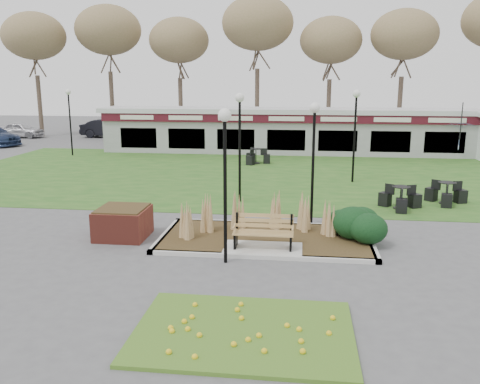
# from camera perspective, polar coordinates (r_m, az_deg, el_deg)

# --- Properties ---
(ground) EXTENTS (100.00, 100.00, 0.00)m
(ground) POSITION_cam_1_polar(r_m,az_deg,el_deg) (14.35, 2.55, -6.94)
(ground) COLOR #515154
(ground) RESTS_ON ground
(lawn) EXTENTS (34.00, 16.00, 0.02)m
(lawn) POSITION_cam_1_polar(r_m,az_deg,el_deg) (25.95, 4.66, 1.96)
(lawn) COLOR #22551B
(lawn) RESTS_ON ground
(flower_bed) EXTENTS (4.20, 3.00, 0.16)m
(flower_bed) POSITION_cam_1_polar(r_m,az_deg,el_deg) (10.12, 0.41, -15.28)
(flower_bed) COLOR #436F1F
(flower_bed) RESTS_ON ground
(planting_bed) EXTENTS (6.75, 3.40, 1.27)m
(planting_bed) POSITION_cam_1_polar(r_m,az_deg,el_deg) (15.48, 7.68, -4.14)
(planting_bed) COLOR #372816
(planting_bed) RESTS_ON ground
(park_bench) EXTENTS (1.70, 0.66, 0.93)m
(park_bench) POSITION_cam_1_polar(r_m,az_deg,el_deg) (14.40, 2.65, -4.40)
(park_bench) COLOR #AA894D
(park_bench) RESTS_ON ground
(brick_planter) EXTENTS (1.50, 1.50, 0.95)m
(brick_planter) POSITION_cam_1_polar(r_m,az_deg,el_deg) (16.06, -13.02, -3.33)
(brick_planter) COLOR maroon
(brick_planter) RESTS_ON ground
(food_pavilion) EXTENTS (24.60, 3.40, 2.90)m
(food_pavilion) POSITION_cam_1_polar(r_m,az_deg,el_deg) (33.62, 5.30, 6.92)
(food_pavilion) COLOR gray
(food_pavilion) RESTS_ON ground
(tree_backdrop) EXTENTS (47.24, 5.24, 10.36)m
(tree_backdrop) POSITION_cam_1_polar(r_m,az_deg,el_deg) (41.64, 5.88, 17.49)
(tree_backdrop) COLOR #47382B
(tree_backdrop) RESTS_ON ground
(lamp_post_near_left) EXTENTS (0.34, 0.34, 4.05)m
(lamp_post_near_left) POSITION_cam_1_polar(r_m,az_deg,el_deg) (16.79, 8.29, 6.18)
(lamp_post_near_left) COLOR black
(lamp_post_near_left) RESTS_ON ground
(lamp_post_near_right) EXTENTS (0.34, 0.34, 4.08)m
(lamp_post_near_right) POSITION_cam_1_polar(r_m,az_deg,el_deg) (12.96, -1.71, 4.50)
(lamp_post_near_right) COLOR black
(lamp_post_near_right) RESTS_ON ground
(lamp_post_mid_right) EXTENTS (0.35, 0.35, 4.27)m
(lamp_post_mid_right) POSITION_cam_1_polar(r_m,az_deg,el_deg) (19.71, -0.04, 7.71)
(lamp_post_mid_right) COLOR black
(lamp_post_mid_right) RESTS_ON ground
(lamp_post_far_right) EXTENTS (0.36, 0.36, 4.30)m
(lamp_post_far_right) POSITION_cam_1_polar(r_m,az_deg,el_deg) (24.17, 12.85, 8.37)
(lamp_post_far_right) COLOR black
(lamp_post_far_right) RESTS_ON ground
(lamp_post_far_left) EXTENTS (0.34, 0.34, 4.15)m
(lamp_post_far_left) POSITION_cam_1_polar(r_m,az_deg,el_deg) (33.81, -18.63, 8.98)
(lamp_post_far_left) COLOR black
(lamp_post_far_left) RESTS_ON ground
(bistro_set_b) EXTENTS (1.45, 1.59, 0.85)m
(bistro_set_b) POSITION_cam_1_polar(r_m,az_deg,el_deg) (29.22, 1.80, 3.78)
(bistro_set_b) COLOR black
(bistro_set_b) RESTS_ON ground
(bistro_set_c) EXTENTS (1.60, 1.48, 0.85)m
(bistro_set_c) POSITION_cam_1_polar(r_m,az_deg,el_deg) (19.95, 17.55, -0.99)
(bistro_set_c) COLOR black
(bistro_set_c) RESTS_ON ground
(bistro_set_d) EXTENTS (1.57, 1.53, 0.85)m
(bistro_set_d) POSITION_cam_1_polar(r_m,az_deg,el_deg) (21.37, 22.13, -0.46)
(bistro_set_d) COLOR black
(bistro_set_d) RESTS_ON ground
(patio_umbrella) EXTENTS (2.00, 2.03, 2.32)m
(patio_umbrella) POSITION_cam_1_polar(r_m,az_deg,el_deg) (32.99, 23.46, 5.82)
(patio_umbrella) COLOR black
(patio_umbrella) RESTS_ON ground
(car_silver) EXTENTS (3.82, 1.73, 1.27)m
(car_silver) POSITION_cam_1_polar(r_m,az_deg,el_deg) (45.95, -23.39, 6.42)
(car_silver) COLOR silver
(car_silver) RESTS_ON ground
(car_black) EXTENTS (4.63, 1.71, 1.52)m
(car_black) POSITION_cam_1_polar(r_m,az_deg,el_deg) (43.68, -14.46, 6.94)
(car_black) COLOR black
(car_black) RESTS_ON ground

